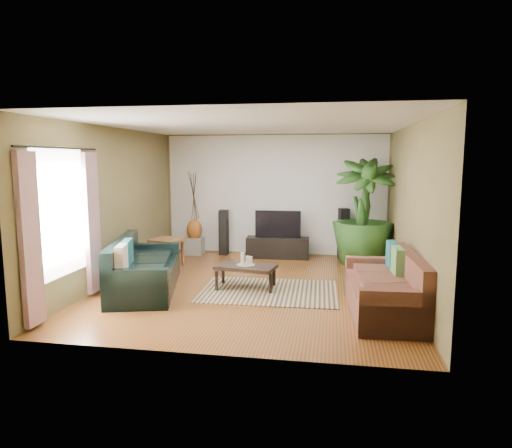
% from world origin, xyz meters
% --- Properties ---
extents(floor, '(5.50, 5.50, 0.00)m').
position_xyz_m(floor, '(0.00, 0.00, 0.00)').
color(floor, brown).
rests_on(floor, ground).
extents(ceiling, '(5.50, 5.50, 0.00)m').
position_xyz_m(ceiling, '(0.00, 0.00, 2.70)').
color(ceiling, white).
rests_on(ceiling, ground).
extents(wall_back, '(5.00, 0.00, 5.00)m').
position_xyz_m(wall_back, '(0.00, 2.75, 1.35)').
color(wall_back, olive).
rests_on(wall_back, ground).
extents(wall_front, '(5.00, 0.00, 5.00)m').
position_xyz_m(wall_front, '(0.00, -2.75, 1.35)').
color(wall_front, olive).
rests_on(wall_front, ground).
extents(wall_left, '(0.00, 5.50, 5.50)m').
position_xyz_m(wall_left, '(-2.50, 0.00, 1.35)').
color(wall_left, olive).
rests_on(wall_left, ground).
extents(wall_right, '(0.00, 5.50, 5.50)m').
position_xyz_m(wall_right, '(2.50, 0.00, 1.35)').
color(wall_right, olive).
rests_on(wall_right, ground).
extents(backwall_panel, '(4.90, 0.00, 4.90)m').
position_xyz_m(backwall_panel, '(0.00, 2.74, 1.35)').
color(backwall_panel, white).
rests_on(backwall_panel, ground).
extents(window_pane, '(0.00, 1.80, 1.80)m').
position_xyz_m(window_pane, '(-2.48, -1.60, 1.40)').
color(window_pane, white).
rests_on(window_pane, ground).
extents(curtain_near, '(0.08, 0.35, 2.20)m').
position_xyz_m(curtain_near, '(-2.43, -2.35, 1.15)').
color(curtain_near, gray).
rests_on(curtain_near, ground).
extents(curtain_far, '(0.08, 0.35, 2.20)m').
position_xyz_m(curtain_far, '(-2.43, -0.85, 1.15)').
color(curtain_far, gray).
rests_on(curtain_far, ground).
extents(curtain_rod, '(0.03, 1.90, 0.03)m').
position_xyz_m(curtain_rod, '(-2.43, -1.60, 2.30)').
color(curtain_rod, black).
rests_on(curtain_rod, ground).
extents(sofa_left, '(1.46, 2.35, 0.85)m').
position_xyz_m(sofa_left, '(-1.73, -0.49, 0.42)').
color(sofa_left, black).
rests_on(sofa_left, floor).
extents(sofa_right, '(1.02, 2.06, 0.85)m').
position_xyz_m(sofa_right, '(2.02, -0.99, 0.42)').
color(sofa_right, brown).
rests_on(sofa_right, floor).
extents(area_rug, '(2.25, 1.63, 0.01)m').
position_xyz_m(area_rug, '(0.29, -0.22, 0.01)').
color(area_rug, tan).
rests_on(area_rug, floor).
extents(coffee_table, '(1.05, 0.69, 0.40)m').
position_xyz_m(coffee_table, '(-0.12, -0.11, 0.20)').
color(coffee_table, black).
rests_on(coffee_table, floor).
extents(candle_tray, '(0.30, 0.30, 0.01)m').
position_xyz_m(candle_tray, '(-0.12, -0.11, 0.40)').
color(candle_tray, gray).
rests_on(candle_tray, coffee_table).
extents(candle_tall, '(0.06, 0.06, 0.19)m').
position_xyz_m(candle_tall, '(-0.18, -0.08, 0.51)').
color(candle_tall, '#F2E1CC').
rests_on(candle_tall, candle_tray).
extents(candle_mid, '(0.06, 0.06, 0.15)m').
position_xyz_m(candle_mid, '(-0.08, -0.15, 0.49)').
color(candle_mid, beige).
rests_on(candle_mid, candle_tray).
extents(candle_short, '(0.06, 0.06, 0.12)m').
position_xyz_m(candle_short, '(-0.05, -0.05, 0.47)').
color(candle_short, beige).
rests_on(candle_short, candle_tray).
extents(tv_stand, '(1.37, 0.45, 0.45)m').
position_xyz_m(tv_stand, '(0.12, 2.36, 0.23)').
color(tv_stand, black).
rests_on(tv_stand, floor).
extents(television, '(1.00, 0.05, 0.59)m').
position_xyz_m(television, '(0.12, 2.38, 0.75)').
color(television, black).
rests_on(television, tv_stand).
extents(speaker_left, '(0.20, 0.21, 1.02)m').
position_xyz_m(speaker_left, '(-1.13, 2.50, 0.51)').
color(speaker_left, black).
rests_on(speaker_left, floor).
extents(speaker_right, '(0.25, 0.27, 1.10)m').
position_xyz_m(speaker_right, '(1.53, 2.50, 0.55)').
color(speaker_right, black).
rests_on(speaker_right, floor).
extents(potted_plant, '(1.26, 1.26, 2.18)m').
position_xyz_m(potted_plant, '(1.90, 2.01, 1.09)').
color(potted_plant, '#214818').
rests_on(potted_plant, floor).
extents(plant_pot, '(0.40, 0.40, 0.31)m').
position_xyz_m(plant_pot, '(1.90, 2.01, 0.16)').
color(plant_pot, black).
rests_on(plant_pot, floor).
extents(pedestal, '(0.39, 0.39, 0.38)m').
position_xyz_m(pedestal, '(-1.79, 2.43, 0.19)').
color(pedestal, '#959592').
rests_on(pedestal, floor).
extents(vase, '(0.35, 0.35, 0.49)m').
position_xyz_m(vase, '(-1.79, 2.43, 0.56)').
color(vase, '#964F1B').
rests_on(vase, pedestal).
extents(side_table, '(0.67, 0.67, 0.59)m').
position_xyz_m(side_table, '(-1.94, 1.07, 0.29)').
color(side_table, '#955730').
rests_on(side_table, floor).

